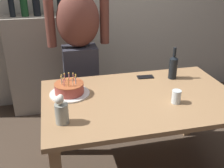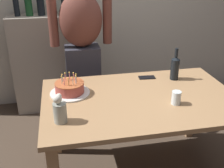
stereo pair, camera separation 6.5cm
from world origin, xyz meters
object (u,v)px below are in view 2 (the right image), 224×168
object	(u,v)px
water_glass_near	(176,98)
flower_vase	(60,110)
birthday_cake	(70,89)
cell_phone	(147,77)
person_man_bearded	(82,51)
wine_bottle	(175,67)

from	to	relation	value
water_glass_near	flower_vase	distance (m)	0.84
water_glass_near	flower_vase	bearing A→B (deg)	-174.58
birthday_cake	cell_phone	bearing A→B (deg)	14.48
cell_phone	person_man_bearded	distance (m)	0.72
cell_phone	flower_vase	bearing A→B (deg)	-138.87
birthday_cake	cell_phone	xyz separation A→B (m)	(0.69, 0.18, -0.04)
birthday_cake	wine_bottle	xyz separation A→B (m)	(0.92, 0.11, 0.07)
cell_phone	flower_vase	distance (m)	0.97
cell_phone	flower_vase	world-z (taller)	flower_vase
birthday_cake	water_glass_near	size ratio (longest dim) A/B	3.13
birthday_cake	person_man_bearded	bearing A→B (deg)	75.73
water_glass_near	wine_bottle	xyz separation A→B (m)	(0.17, 0.43, 0.06)
water_glass_near	cell_phone	xyz separation A→B (m)	(-0.06, 0.50, -0.05)
birthday_cake	wine_bottle	distance (m)	0.93
wine_bottle	cell_phone	size ratio (longest dim) A/B	1.96
flower_vase	person_man_bearded	distance (m)	1.07
birthday_cake	cell_phone	size ratio (longest dim) A/B	2.18
wine_bottle	cell_phone	distance (m)	0.26
birthday_cake	flower_vase	world-z (taller)	flower_vase
wine_bottle	person_man_bearded	size ratio (longest dim) A/B	0.17
flower_vase	person_man_bearded	bearing A→B (deg)	76.69
flower_vase	wine_bottle	bearing A→B (deg)	26.78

